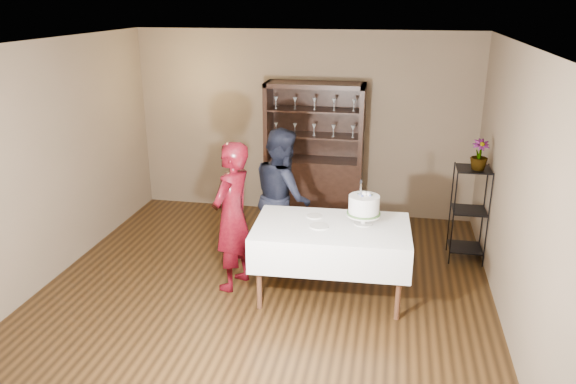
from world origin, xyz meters
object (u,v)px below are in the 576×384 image
plant_etagere (469,210)px  cake_table (331,242)px  potted_plant (479,155)px  china_hutch (314,174)px  woman (232,217)px  man (283,196)px  cake (364,206)px

plant_etagere → cake_table: 1.98m
plant_etagere → potted_plant: size_ratio=3.29×
cake_table → potted_plant: (1.59, 1.18, 0.74)m
cake_table → potted_plant: 2.12m
china_hutch → plant_etagere: china_hutch is taller
china_hutch → woman: size_ratio=1.18×
cake_table → woman: woman is taller
man → cake: 1.24m
woman → cake: 1.44m
cake → potted_plant: size_ratio=1.38×
china_hutch → plant_etagere: 2.33m
cake_table → cake: 0.52m
cake_table → man: (-0.69, 0.79, 0.21)m
cake_table → man: size_ratio=1.01×
man → cake_table: bearing=-164.7°
cake → potted_plant: potted_plant is taller
china_hutch → cake_table: 2.34m
potted_plant → woman: bearing=-156.4°
plant_etagere → cake: bearing=-137.6°
china_hutch → potted_plant: size_ratio=5.49×
china_hutch → cake: size_ratio=3.97×
china_hutch → cake: bearing=-68.6°
cake → cake_table: bearing=-161.5°
plant_etagere → china_hutch: bearing=153.2°
cake → potted_plant: (1.27, 1.08, 0.34)m
china_hutch → cake_table: (0.53, -2.28, -0.03)m
cake → plant_etagere: bearing=42.4°
plant_etagere → potted_plant: (0.04, -0.05, 0.72)m
china_hutch → cake: 2.36m
man → cake: size_ratio=3.34×
plant_etagere → man: size_ratio=0.71×
cake_table → woman: bearing=179.5°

